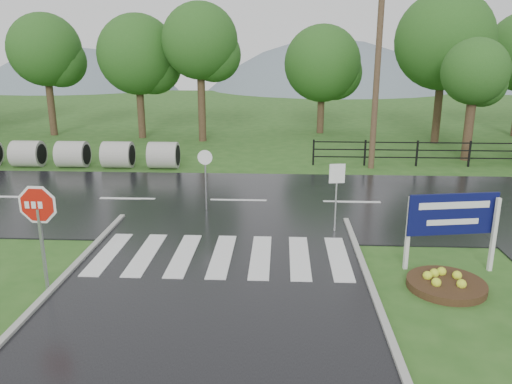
{
  "coord_description": "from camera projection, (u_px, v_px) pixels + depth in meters",
  "views": [
    {
      "loc": [
        1.48,
        -6.9,
        5.19
      ],
      "look_at": [
        0.83,
        6.0,
        1.5
      ],
      "focal_mm": 35.0,
      "sensor_mm": 36.0,
      "label": 1
    }
  ],
  "objects": [
    {
      "name": "ground",
      "position": [
        187.0,
        381.0,
        8.12
      ],
      "size": [
        120.0,
        120.0,
        0.0
      ],
      "primitive_type": "plane",
      "color": "#2A561C",
      "rests_on": "ground"
    },
    {
      "name": "main_road",
      "position": [
        238.0,
        201.0,
        17.73
      ],
      "size": [
        90.0,
        8.0,
        0.04
      ],
      "primitive_type": "cube",
      "color": "black",
      "rests_on": "ground"
    },
    {
      "name": "crosswalk",
      "position": [
        222.0,
        256.0,
        12.91
      ],
      "size": [
        6.5,
        2.8,
        0.02
      ],
      "color": "silver",
      "rests_on": "ground"
    },
    {
      "name": "fence_west",
      "position": [
        417.0,
        151.0,
        22.91
      ],
      "size": [
        9.58,
        0.08,
        1.2
      ],
      "color": "black",
      "rests_on": "ground"
    },
    {
      "name": "hills",
      "position": [
        294.0,
        194.0,
        74.64
      ],
      "size": [
        102.0,
        48.0,
        48.0
      ],
      "color": "slate",
      "rests_on": "ground"
    },
    {
      "name": "treeline",
      "position": [
        273.0,
        136.0,
        31.12
      ],
      "size": [
        83.2,
        5.2,
        10.0
      ],
      "color": "#1E4D18",
      "rests_on": "ground"
    },
    {
      "name": "culvert_pipes",
      "position": [
        28.0,
        154.0,
        22.86
      ],
      "size": [
        13.9,
        1.2,
        1.2
      ],
      "color": "#9E9B93",
      "rests_on": "ground"
    },
    {
      "name": "stop_sign",
      "position": [
        38.0,
        214.0,
        10.65
      ],
      "size": [
        1.15,
        0.08,
        2.6
      ],
      "color": "#939399",
      "rests_on": "ground"
    },
    {
      "name": "estate_billboard",
      "position": [
        453.0,
        218.0,
        11.86
      ],
      "size": [
        2.2,
        0.42,
        1.94
      ],
      "color": "silver",
      "rests_on": "ground"
    },
    {
      "name": "flower_bed",
      "position": [
        446.0,
        283.0,
        11.23
      ],
      "size": [
        1.74,
        1.74,
        0.35
      ],
      "color": "#332111",
      "rests_on": "ground"
    },
    {
      "name": "reg_sign_small",
      "position": [
        337.0,
        184.0,
        14.31
      ],
      "size": [
        0.46,
        0.1,
        2.07
      ],
      "color": "#939399",
      "rests_on": "ground"
    },
    {
      "name": "reg_sign_round",
      "position": [
        205.0,
        172.0,
        16.28
      ],
      "size": [
        0.48,
        0.06,
        2.08
      ],
      "color": "#939399",
      "rests_on": "ground"
    },
    {
      "name": "utility_pole_east",
      "position": [
        377.0,
        77.0,
        21.62
      ],
      "size": [
        1.37,
        0.55,
        7.96
      ],
      "color": "#473523",
      "rests_on": "ground"
    },
    {
      "name": "entrance_tree_left",
      "position": [
        475.0,
        73.0,
        23.27
      ],
      "size": [
        3.09,
        3.09,
        5.77
      ],
      "color": "#3D2B1C",
      "rests_on": "ground"
    }
  ]
}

